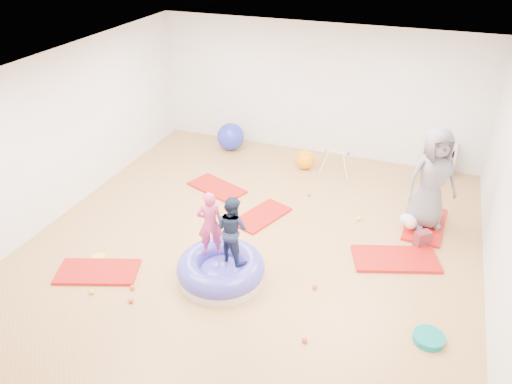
% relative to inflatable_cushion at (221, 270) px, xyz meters
% --- Properties ---
extents(room, '(7.01, 8.01, 2.81)m').
position_rel_inflatable_cushion_xyz_m(room, '(0.13, 0.81, 1.24)').
color(room, tan).
rests_on(room, ground).
extents(gym_mat_front_left, '(1.32, 0.95, 0.05)m').
position_rel_inflatable_cushion_xyz_m(gym_mat_front_left, '(-1.78, -0.54, -0.13)').
color(gym_mat_front_left, '#B7010B').
rests_on(gym_mat_front_left, ground).
extents(gym_mat_mid_left, '(1.25, 0.93, 0.05)m').
position_rel_inflatable_cushion_xyz_m(gym_mat_mid_left, '(-1.18, 2.44, -0.14)').
color(gym_mat_mid_left, '#B7010B').
rests_on(gym_mat_mid_left, ground).
extents(gym_mat_center_back, '(0.88, 1.19, 0.04)m').
position_rel_inflatable_cushion_xyz_m(gym_mat_center_back, '(-0.01, 1.78, -0.14)').
color(gym_mat_center_back, '#B7010B').
rests_on(gym_mat_center_back, ground).
extents(gym_mat_right, '(1.43, 1.03, 0.05)m').
position_rel_inflatable_cushion_xyz_m(gym_mat_right, '(2.35, 1.34, -0.13)').
color(gym_mat_right, '#B7010B').
rests_on(gym_mat_right, ground).
extents(gym_mat_rear_right, '(0.69, 1.27, 0.05)m').
position_rel_inflatable_cushion_xyz_m(gym_mat_rear_right, '(2.71, 2.52, -0.13)').
color(gym_mat_rear_right, '#B7010B').
rests_on(gym_mat_rear_right, ground).
extents(inflatable_cushion, '(1.29, 1.29, 0.41)m').
position_rel_inflatable_cushion_xyz_m(inflatable_cushion, '(0.00, 0.00, 0.00)').
color(inflatable_cushion, silver).
rests_on(inflatable_cushion, ground).
extents(child_pink, '(0.44, 0.38, 1.02)m').
position_rel_inflatable_cushion_xyz_m(child_pink, '(-0.20, 0.13, 0.73)').
color(child_pink, '#CC3870').
rests_on(child_pink, inflatable_cushion).
extents(child_navy, '(0.60, 0.54, 1.03)m').
position_rel_inflatable_cushion_xyz_m(child_navy, '(0.15, 0.10, 0.73)').
color(child_navy, '#19233F').
rests_on(child_navy, inflatable_cushion).
extents(adult_caregiver, '(1.01, 0.89, 1.74)m').
position_rel_inflatable_cushion_xyz_m(adult_caregiver, '(2.68, 2.48, 0.76)').
color(adult_caregiver, slate).
rests_on(adult_caregiver, gym_mat_rear_right).
extents(infant, '(0.39, 0.40, 0.23)m').
position_rel_inflatable_cushion_xyz_m(infant, '(2.48, 2.31, 0.01)').
color(infant, silver).
rests_on(infant, gym_mat_rear_right).
extents(ball_pit_balls, '(3.26, 3.82, 0.07)m').
position_rel_inflatable_cushion_xyz_m(ball_pit_balls, '(0.20, 0.29, -0.12)').
color(ball_pit_balls, '#E94B2A').
rests_on(ball_pit_balls, ground).
extents(exercise_ball_blue, '(0.61, 0.61, 0.61)m').
position_rel_inflatable_cushion_xyz_m(exercise_ball_blue, '(-1.64, 4.23, 0.15)').
color(exercise_ball_blue, '#2230B9').
rests_on(exercise_ball_blue, ground).
extents(exercise_ball_orange, '(0.40, 0.40, 0.40)m').
position_rel_inflatable_cushion_xyz_m(exercise_ball_orange, '(0.19, 3.89, 0.04)').
color(exercise_ball_orange, '#FF9506').
rests_on(exercise_ball_orange, ground).
extents(infant_play_gym, '(0.62, 0.59, 0.48)m').
position_rel_inflatable_cushion_xyz_m(infant_play_gym, '(0.83, 3.94, 0.16)').
color(infant_play_gym, silver).
rests_on(infant_play_gym, ground).
extents(cube_shelf, '(0.67, 0.33, 0.67)m').
position_rel_inflatable_cushion_xyz_m(cube_shelf, '(2.75, 4.60, 0.17)').
color(cube_shelf, silver).
rests_on(cube_shelf, ground).
extents(balance_disc, '(0.40, 0.40, 0.09)m').
position_rel_inflatable_cushion_xyz_m(balance_disc, '(2.95, -0.20, -0.11)').
color(balance_disc, '#0B7C7C').
rests_on(balance_disc, ground).
extents(backpack, '(0.29, 0.27, 0.28)m').
position_rel_inflatable_cushion_xyz_m(backpack, '(2.70, 1.85, -0.02)').
color(backpack, '#A92233').
rests_on(backpack, ground).
extents(yellow_toy, '(0.21, 0.21, 0.03)m').
position_rel_inflatable_cushion_xyz_m(yellow_toy, '(-1.99, -0.23, -0.14)').
color(yellow_toy, yellow).
rests_on(yellow_toy, ground).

